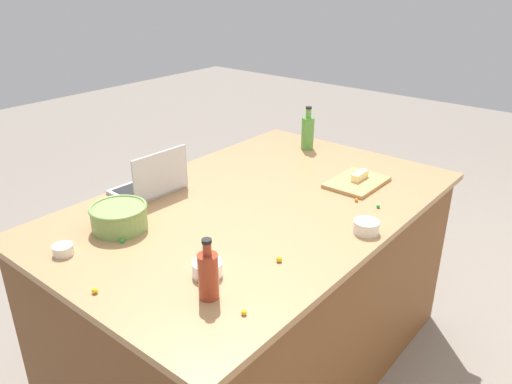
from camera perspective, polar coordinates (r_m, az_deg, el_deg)
The scene contains 18 objects.
ground_plane at distance 2.76m, azimuth 0.00°, elevation -18.30°, with size 12.00×12.00×0.00m, color slate.
island_counter at distance 2.48m, azimuth 0.00°, elevation -10.58°, with size 1.88×1.21×0.90m.
laptop at distance 2.38m, azimuth -11.79°, elevation 0.96°, with size 0.32×0.24×0.22m.
mixing_bowl_large at distance 2.08m, azimuth -15.33°, elevation -2.73°, with size 0.23×0.23×0.10m.
bottle_olive at distance 2.91m, azimuth 5.90°, elevation 6.80°, with size 0.07×0.07×0.25m.
bottle_soy at distance 1.60m, azimuth -5.46°, elevation -9.34°, with size 0.07×0.07×0.21m.
cutting_board at distance 2.48m, azimuth 11.40°, elevation 1.09°, with size 0.30×0.22×0.02m, color #AD7F4C.
butter_stick_left at distance 2.49m, azimuth 11.72°, elevation 1.83°, with size 0.11×0.04×0.04m, color #F4E58C.
ramekin_small at distance 1.98m, azimuth -21.10°, elevation -6.16°, with size 0.07×0.07×0.04m, color beige.
ramekin_medium at distance 2.03m, azimuth 12.44°, elevation -3.90°, with size 0.10×0.10×0.05m, color beige.
ramekin_wide at distance 1.73m, azimuth -5.57°, elevation -8.68°, with size 0.10×0.10×0.05m, color white.
candy_0 at distance 1.81m, azimuth 2.65°, elevation -7.65°, with size 0.02×0.02×0.02m, color yellow.
candy_1 at distance 2.26m, azimuth 13.74°, elevation -1.59°, with size 0.02×0.02×0.02m, color green.
candy_2 at distance 1.73m, azimuth -17.88°, elevation -10.64°, with size 0.02×0.02×0.02m, color yellow.
candy_3 at distance 2.30m, azimuth 11.36°, elevation -0.92°, with size 0.02×0.02×0.02m, color orange.
candy_4 at distance 1.71m, azimuth -6.45°, elevation -9.97°, with size 0.02×0.02×0.02m, color orange.
candy_5 at distance 1.56m, azimuth -1.38°, elevation -13.53°, with size 0.02×0.02×0.02m, color yellow.
candy_6 at distance 1.99m, azimuth -15.01°, elevation -5.40°, with size 0.02×0.02×0.02m, color green.
Camera 1 is at (1.57, 1.29, 1.86)m, focal length 35.14 mm.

